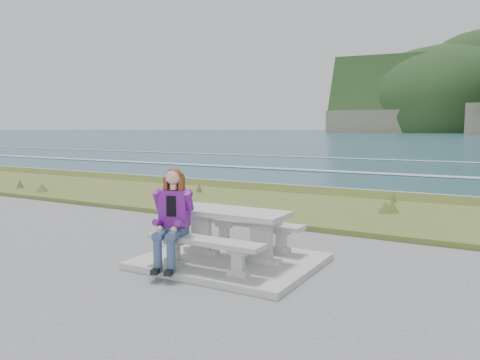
% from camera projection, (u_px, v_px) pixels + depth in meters
% --- Properties ---
extents(concrete_slab, '(2.60, 2.10, 0.10)m').
position_uv_depth(concrete_slab, '(230.00, 261.00, 7.20)').
color(concrete_slab, gray).
rests_on(concrete_slab, ground).
extents(picnic_table, '(1.80, 0.75, 0.75)m').
position_uv_depth(picnic_table, '(230.00, 221.00, 7.13)').
color(picnic_table, gray).
rests_on(picnic_table, concrete_slab).
extents(bench_landward, '(1.80, 0.35, 0.45)m').
position_uv_depth(bench_landward, '(205.00, 246.00, 6.55)').
color(bench_landward, gray).
rests_on(bench_landward, concrete_slab).
extents(bench_seaward, '(1.80, 0.35, 0.45)m').
position_uv_depth(bench_seaward, '(252.00, 227.00, 7.76)').
color(bench_seaward, gray).
rests_on(bench_seaward, concrete_slab).
extents(grass_verge, '(160.00, 4.50, 0.22)m').
position_uv_depth(grass_verge, '(334.00, 213.00, 11.52)').
color(grass_verge, '#3B511E').
rests_on(grass_verge, ground).
extents(shore_drop, '(160.00, 0.80, 2.20)m').
position_uv_depth(shore_drop, '(365.00, 198.00, 14.03)').
color(shore_drop, '#6C6551').
rests_on(shore_drop, ground).
extents(ocean, '(1600.00, 1600.00, 0.09)m').
position_uv_depth(ocean, '(437.00, 190.00, 29.06)').
color(ocean, '#1E4555').
rests_on(ocean, ground).
extents(seated_woman, '(0.58, 0.79, 1.42)m').
position_uv_depth(seated_woman, '(171.00, 231.00, 6.66)').
color(seated_woman, navy).
rests_on(seated_woman, concrete_slab).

